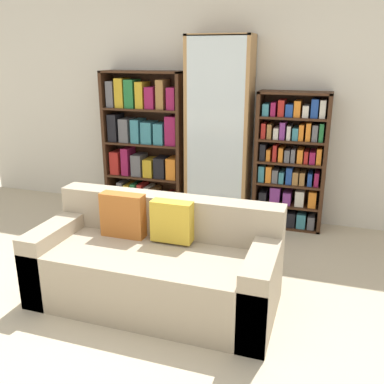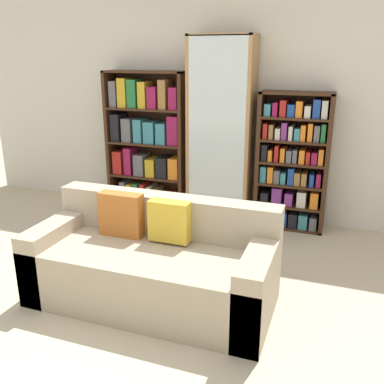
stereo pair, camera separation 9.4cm
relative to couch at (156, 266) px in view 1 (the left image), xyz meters
name	(u,v)px [view 1 (the left image)]	position (x,y,z in m)	size (l,w,h in m)	color
ground_plane	(109,327)	(-0.18, -0.45, -0.30)	(16.00, 16.00, 0.00)	beige
wall_back	(210,101)	(-0.18, 2.11, 1.05)	(6.36, 0.06, 2.70)	silver
couch	(156,266)	(0.00, 0.00, 0.00)	(1.87, 0.83, 0.82)	tan
bookshelf_left	(145,144)	(-0.94, 1.91, 0.53)	(0.99, 0.32, 1.69)	#3D2314
display_cabinet	(219,132)	(-0.01, 1.89, 0.74)	(0.72, 0.36, 2.08)	#AD7F4C
bookshelf_right	(291,163)	(0.81, 1.91, 0.44)	(0.76, 0.32, 1.50)	#3D2314
wine_bottle	(248,254)	(0.60, 0.73, -0.14)	(0.07, 0.07, 0.37)	black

